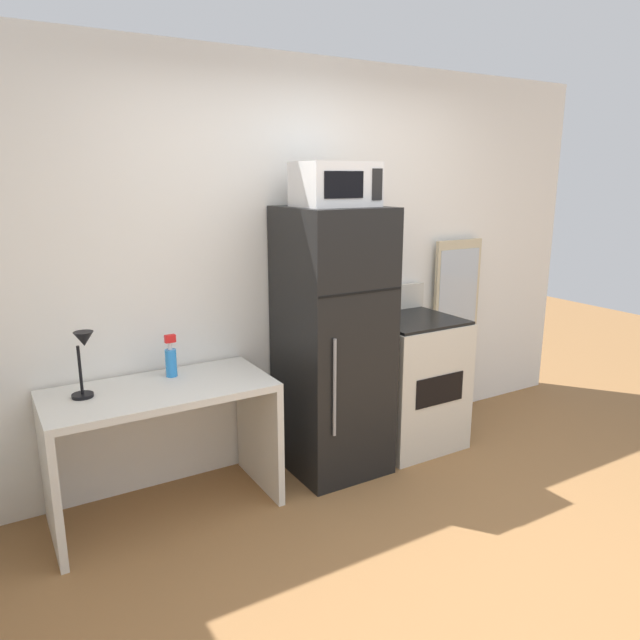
% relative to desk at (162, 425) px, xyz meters
% --- Properties ---
extents(ground_plane, '(12.00, 12.00, 0.00)m').
position_rel_desk_xyz_m(ground_plane, '(1.06, -1.33, -0.53)').
color(ground_plane, olive).
extents(wall_back_white, '(5.00, 0.10, 2.60)m').
position_rel_desk_xyz_m(wall_back_white, '(1.06, 0.37, 0.77)').
color(wall_back_white, white).
rests_on(wall_back_white, ground).
extents(desk, '(1.22, 0.60, 0.75)m').
position_rel_desk_xyz_m(desk, '(0.00, 0.00, 0.00)').
color(desk, silver).
rests_on(desk, ground).
extents(desk_lamp, '(0.14, 0.12, 0.35)m').
position_rel_desk_xyz_m(desk_lamp, '(-0.36, 0.05, 0.46)').
color(desk_lamp, black).
rests_on(desk_lamp, desk).
extents(spray_bottle, '(0.06, 0.06, 0.25)m').
position_rel_desk_xyz_m(spray_bottle, '(0.12, 0.15, 0.32)').
color(spray_bottle, '#2D8CEA').
rests_on(spray_bottle, desk).
extents(refrigerator, '(0.59, 0.64, 1.69)m').
position_rel_desk_xyz_m(refrigerator, '(1.11, -0.01, 0.32)').
color(refrigerator, black).
rests_on(refrigerator, ground).
extents(microwave, '(0.46, 0.35, 0.26)m').
position_rel_desk_xyz_m(microwave, '(1.11, -0.03, 1.30)').
color(microwave, silver).
rests_on(microwave, refrigerator).
extents(oven_range, '(0.63, 0.61, 1.10)m').
position_rel_desk_xyz_m(oven_range, '(1.76, 0.00, -0.06)').
color(oven_range, beige).
rests_on(oven_range, ground).
extents(leaning_mirror, '(0.44, 0.03, 1.40)m').
position_rel_desk_xyz_m(leaning_mirror, '(2.41, 0.26, 0.17)').
color(leaning_mirror, '#C6B793').
rests_on(leaning_mirror, ground).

